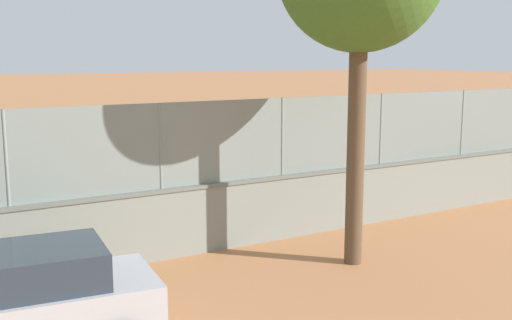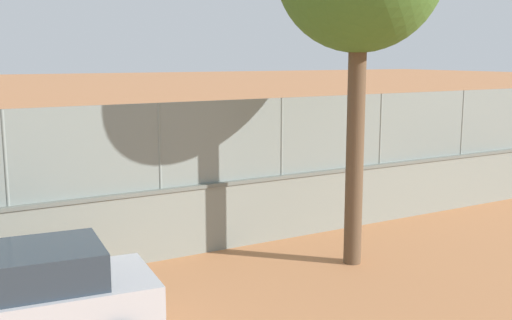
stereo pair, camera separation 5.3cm
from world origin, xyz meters
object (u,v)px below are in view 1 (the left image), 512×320
(player_near_wall_returning, at_px, (249,150))
(spare_ball_by_wall, at_px, (423,197))
(player_baseline_waiting, at_px, (160,186))
(sports_ball, at_px, (163,222))
(parked_car_silver, at_px, (5,303))

(player_near_wall_returning, xyz_separation_m, spare_ball_by_wall, (-2.84, 6.06, -0.84))
(player_baseline_waiting, bearing_deg, player_near_wall_returning, -139.18)
(player_baseline_waiting, relative_size, sports_ball, 16.00)
(player_baseline_waiting, xyz_separation_m, parked_car_silver, (4.64, 6.27, -0.08))
(spare_ball_by_wall, distance_m, parked_car_silver, 13.45)
(player_near_wall_returning, height_order, spare_ball_by_wall, player_near_wall_returning)
(player_baseline_waiting, relative_size, spare_ball_by_wall, 18.61)
(parked_car_silver, bearing_deg, player_baseline_waiting, -126.52)
(player_near_wall_returning, relative_size, spare_ball_by_wall, 18.27)
(spare_ball_by_wall, bearing_deg, player_near_wall_returning, -64.87)
(player_baseline_waiting, xyz_separation_m, player_near_wall_returning, (-5.11, -4.42, -0.02))
(spare_ball_by_wall, height_order, parked_car_silver, parked_car_silver)
(player_near_wall_returning, xyz_separation_m, sports_ball, (5.23, 4.97, -0.83))
(player_baseline_waiting, bearing_deg, parked_car_silver, 53.48)
(player_baseline_waiting, distance_m, player_near_wall_returning, 6.76)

